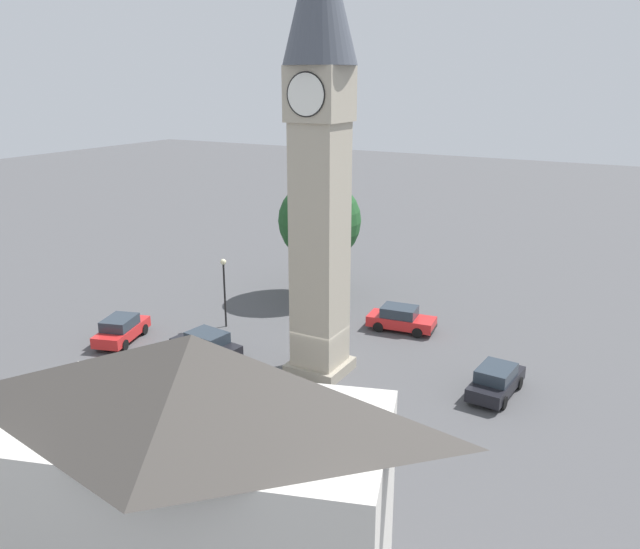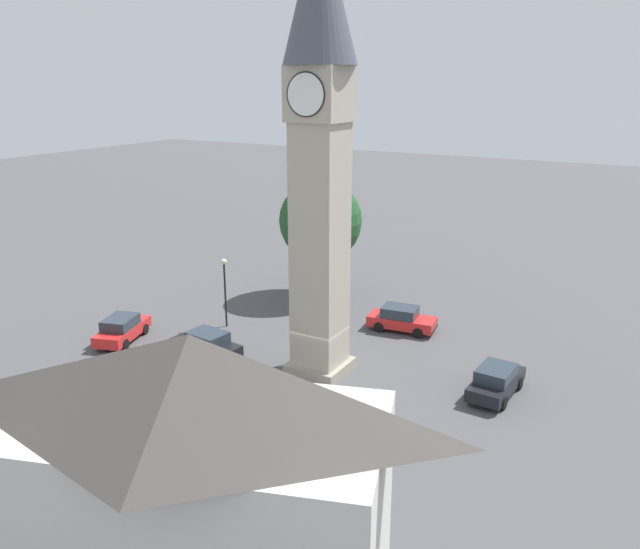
% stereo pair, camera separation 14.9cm
% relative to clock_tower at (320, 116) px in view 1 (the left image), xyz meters
% --- Properties ---
extents(ground_plane, '(200.00, 200.00, 0.00)m').
position_rel_clock_tower_xyz_m(ground_plane, '(-0.00, -0.00, -13.28)').
color(ground_plane, '#4C4C4F').
extents(clock_tower, '(3.51, 3.51, 22.65)m').
position_rel_clock_tower_xyz_m(clock_tower, '(0.00, 0.00, 0.00)').
color(clock_tower, gray).
rests_on(clock_tower, ground).
extents(car_blue_kerb, '(2.84, 4.44, 1.53)m').
position_rel_clock_tower_xyz_m(car_blue_kerb, '(-12.32, -2.14, -12.52)').
color(car_blue_kerb, red).
rests_on(car_blue_kerb, ground).
extents(car_silver_kerb, '(4.30, 2.18, 1.53)m').
position_rel_clock_tower_xyz_m(car_silver_kerb, '(-6.44, -1.51, -12.52)').
color(car_silver_kerb, black).
rests_on(car_silver_kerb, ground).
extents(car_red_corner, '(2.04, 4.24, 1.53)m').
position_rel_clock_tower_xyz_m(car_red_corner, '(8.84, 1.97, -12.52)').
color(car_red_corner, black).
rests_on(car_red_corner, ground).
extents(car_white_side, '(4.30, 2.17, 1.53)m').
position_rel_clock_tower_xyz_m(car_white_side, '(1.50, 7.59, -12.52)').
color(car_white_side, red).
rests_on(car_white_side, ground).
extents(pedestrian, '(0.51, 0.36, 1.69)m').
position_rel_clock_tower_xyz_m(pedestrian, '(-5.17, -8.44, -12.27)').
color(pedestrian, '#2D3351').
rests_on(pedestrian, ground).
extents(tree, '(5.80, 5.80, 8.39)m').
position_rel_clock_tower_xyz_m(tree, '(-6.17, 10.98, -7.81)').
color(tree, brown).
rests_on(tree, ground).
extents(building_shop_left, '(11.92, 8.62, 8.76)m').
position_rel_clock_tower_xyz_m(building_shop_left, '(4.99, -15.65, -8.82)').
color(building_shop_left, beige).
rests_on(building_shop_left, ground).
extents(lamp_post, '(0.36, 0.36, 4.42)m').
position_rel_clock_tower_xyz_m(lamp_post, '(-8.36, 2.79, -10.27)').
color(lamp_post, black).
rests_on(lamp_post, ground).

